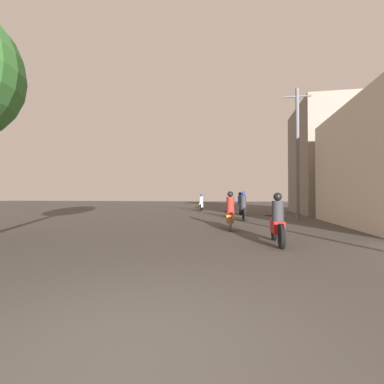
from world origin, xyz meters
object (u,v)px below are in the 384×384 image
(motorcycle_white, at_px, (201,204))
(utility_pole_far, at_px, (298,151))
(motorcycle_orange, at_px, (230,214))
(motorcycle_red, at_px, (277,223))
(building_right_far, at_px, (331,160))
(motorcycle_silver, at_px, (240,205))
(motorcycle_black, at_px, (243,209))

(motorcycle_white, relative_size, utility_pole_far, 0.25)
(motorcycle_orange, bearing_deg, motorcycle_white, 99.77)
(motorcycle_red, bearing_deg, utility_pole_far, 70.41)
(motorcycle_orange, height_order, utility_pole_far, utility_pole_far)
(motorcycle_white, xyz_separation_m, building_right_far, (10.47, -2.14, 3.57))
(motorcycle_white, bearing_deg, motorcycle_orange, -70.60)
(motorcycle_orange, distance_m, motorcycle_white, 13.18)
(building_right_far, bearing_deg, motorcycle_orange, -125.25)
(motorcycle_silver, distance_m, motorcycle_white, 5.29)
(motorcycle_silver, bearing_deg, motorcycle_white, 139.49)
(motorcycle_red, bearing_deg, motorcycle_orange, 111.42)
(motorcycle_silver, xyz_separation_m, motorcycle_white, (-3.46, 4.00, -0.05))
(motorcycle_red, xyz_separation_m, motorcycle_black, (-0.72, 7.48, 0.05))
(building_right_far, relative_size, utility_pole_far, 1.07)
(motorcycle_red, height_order, motorcycle_white, motorcycle_white)
(building_right_far, bearing_deg, motorcycle_black, -137.59)
(motorcycle_silver, distance_m, building_right_far, 8.06)
(building_right_far, bearing_deg, utility_pole_far, -124.50)
(motorcycle_white, height_order, utility_pole_far, utility_pole_far)
(motorcycle_black, bearing_deg, motorcycle_white, 122.26)
(motorcycle_black, bearing_deg, utility_pole_far, 25.94)
(motorcycle_silver, xyz_separation_m, utility_pole_far, (3.33, -3.49, 3.43))
(motorcycle_black, height_order, utility_pole_far, utility_pole_far)
(motorcycle_orange, distance_m, motorcycle_black, 4.46)
(utility_pole_far, bearing_deg, building_right_far, 55.50)
(motorcycle_orange, bearing_deg, motorcycle_black, 78.48)
(motorcycle_silver, height_order, motorcycle_white, motorcycle_silver)
(building_right_far, height_order, utility_pole_far, building_right_far)
(motorcycle_red, distance_m, motorcycle_silver, 11.95)
(motorcycle_orange, relative_size, utility_pole_far, 0.24)
(motorcycle_white, bearing_deg, utility_pole_far, -41.08)
(motorcycle_black, bearing_deg, building_right_far, 51.83)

